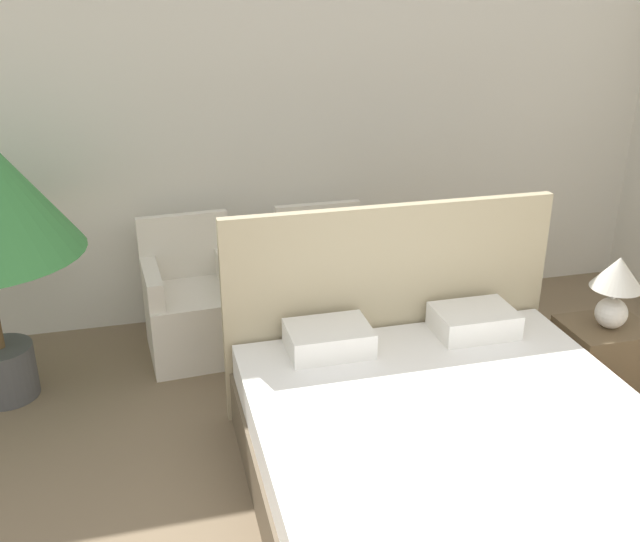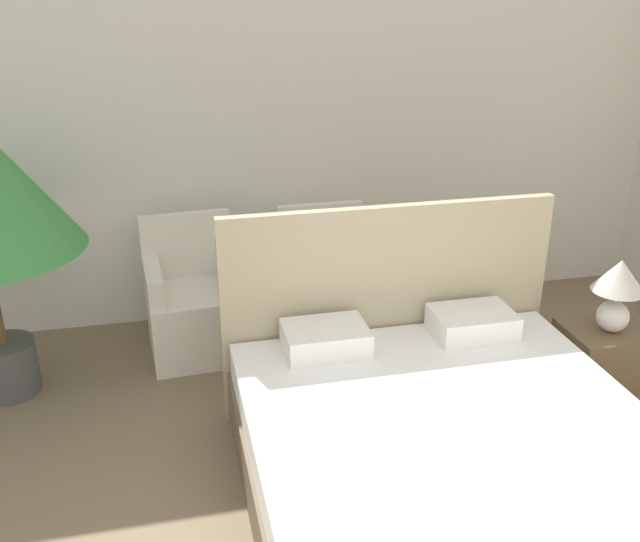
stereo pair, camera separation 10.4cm
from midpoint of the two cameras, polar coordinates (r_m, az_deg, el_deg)
name	(u,v)px [view 2 (the right image)]	position (r m, az deg, el deg)	size (l,w,h in m)	color
wall_back	(304,116)	(5.10, -0.69, 12.30)	(10.00, 0.06, 2.90)	silver
bed	(452,461)	(3.50, 11.35, -14.69)	(1.92, 2.18, 1.21)	brown
armchair_near_window_left	(195,311)	(4.81, -9.37, -3.17)	(0.64, 0.63, 0.90)	silver
armchair_near_window_right	(328,298)	(4.94, 1.27, -2.16)	(0.60, 0.60, 0.90)	silver
nightstand	(603,362)	(4.64, 22.28, -6.75)	(0.50, 0.41, 0.45)	brown
table_lamp	(618,287)	(4.41, 23.35, -1.20)	(0.30, 0.30, 0.44)	white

